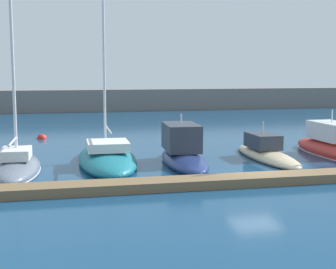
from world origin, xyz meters
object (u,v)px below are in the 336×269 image
Objects in this scene: motorboat_sand_fifth at (266,153)px; mooring_buoy_red at (42,139)px; sailboat_teal_third at (107,157)px; motorboat_navy_fourth at (183,151)px; motorboat_red_sixth at (335,147)px; sailboat_slate_second at (16,165)px.

motorboat_sand_fifth is 18.34m from mooring_buoy_red.
motorboat_navy_fourth is (4.38, -0.77, 0.30)m from sailboat_teal_third.
motorboat_sand_fifth is 4.84m from motorboat_red_sixth.
sailboat_teal_third reaches higher than mooring_buoy_red.
sailboat_teal_third reaches higher than sailboat_slate_second.
motorboat_navy_fourth is 10.17× the size of mooring_buoy_red.
sailboat_teal_third is at bearing -70.58° from mooring_buoy_red.
sailboat_teal_third is at bearing -73.39° from sailboat_slate_second.
mooring_buoy_red is (-4.08, 11.57, -0.41)m from sailboat_teal_third.
sailboat_slate_second is 2.09× the size of motorboat_navy_fourth.
motorboat_navy_fourth is (9.37, 0.54, 0.35)m from sailboat_slate_second.
sailboat_teal_third is 14.59m from motorboat_red_sixth.
motorboat_sand_fifth is at bearing 91.68° from motorboat_red_sixth.
motorboat_navy_fourth is at bearing -55.58° from mooring_buoy_red.
motorboat_red_sixth reaches higher than motorboat_sand_fifth.
sailboat_teal_third is 4.45m from motorboat_navy_fourth.
motorboat_red_sixth is at bearing -83.84° from motorboat_navy_fourth.
motorboat_sand_fifth reaches higher than mooring_buoy_red.
motorboat_red_sixth is 22.09m from mooring_buoy_red.
mooring_buoy_red is (-18.67, 11.79, -0.53)m from motorboat_red_sixth.
sailboat_slate_second is 14.78m from motorboat_sand_fifth.
sailboat_slate_second reaches higher than mooring_buoy_red.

